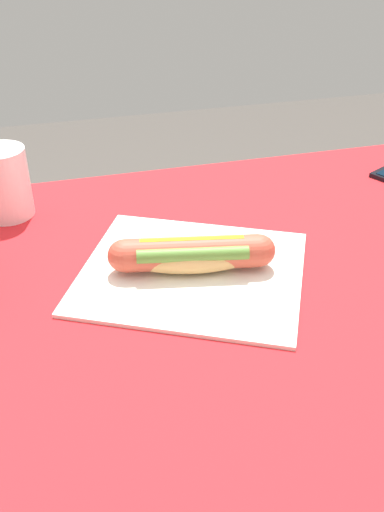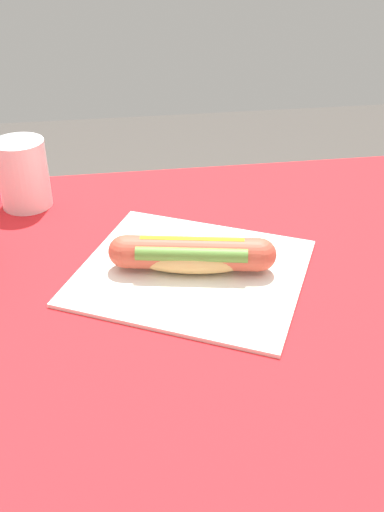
% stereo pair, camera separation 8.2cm
% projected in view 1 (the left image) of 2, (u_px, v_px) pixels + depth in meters
% --- Properties ---
extents(dining_table, '(1.19, 0.86, 0.77)m').
position_uv_depth(dining_table, '(216.00, 370.00, 0.87)').
color(dining_table, brown).
rests_on(dining_table, ground).
extents(paper_wrapper, '(0.40, 0.39, 0.01)m').
position_uv_depth(paper_wrapper, '(192.00, 272.00, 0.83)').
color(paper_wrapper, silver).
rests_on(paper_wrapper, dining_table).
extents(hot_dog, '(0.23, 0.09, 0.05)m').
position_uv_depth(hot_dog, '(192.00, 254.00, 0.82)').
color(hot_dog, tan).
rests_on(hot_dog, paper_wrapper).
extents(drinking_cup, '(0.09, 0.09, 0.12)m').
position_uv_depth(drinking_cup, '(4.00, 183.00, 0.95)').
color(drinking_cup, white).
rests_on(drinking_cup, dining_table).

